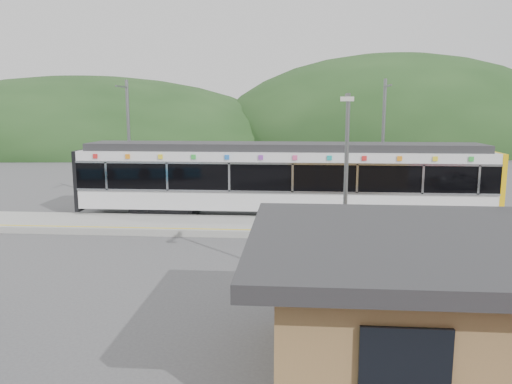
{
  "coord_description": "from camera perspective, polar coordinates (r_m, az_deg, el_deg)",
  "views": [
    {
      "loc": [
        2.29,
        -18.76,
        5.46
      ],
      "look_at": [
        0.74,
        1.0,
        2.12
      ],
      "focal_mm": 35.0,
      "sensor_mm": 36.0,
      "label": 1
    }
  ],
  "objects": [
    {
      "name": "catenary_mast_west",
      "position": [
        28.91,
        -14.33,
        5.67
      ],
      "size": [
        0.18,
        1.8,
        7.0
      ],
      "color": "slate",
      "rests_on": "ground"
    },
    {
      "name": "hills",
      "position": [
        24.97,
        13.39,
        -3.34
      ],
      "size": [
        146.0,
        149.0,
        26.0
      ],
      "color": "#1E3D19",
      "rests_on": "ground"
    },
    {
      "name": "ground",
      "position": [
        19.67,
        -2.38,
        -6.57
      ],
      "size": [
        120.0,
        120.0,
        0.0
      ],
      "primitive_type": "plane",
      "color": "#4C4C4F",
      "rests_on": "ground"
    },
    {
      "name": "platform",
      "position": [
        22.8,
        -1.4,
        -3.91
      ],
      "size": [
        26.0,
        3.2,
        0.3
      ],
      "primitive_type": "cube",
      "color": "#9E9E99",
      "rests_on": "ground"
    },
    {
      "name": "lamp_post",
      "position": [
        14.4,
        10.29,
        1.62
      ],
      "size": [
        0.37,
        1.05,
        5.88
      ],
      "rotation": [
        0.0,
        0.0,
        -0.13
      ],
      "color": "slate",
      "rests_on": "ground"
    },
    {
      "name": "yellow_line",
      "position": [
        21.51,
        -1.75,
        -4.32
      ],
      "size": [
        26.0,
        0.1,
        0.01
      ],
      "primitive_type": "cube",
      "color": "yellow",
      "rests_on": "platform"
    },
    {
      "name": "catenary_mast_east",
      "position": [
        27.78,
        14.31,
        5.53
      ],
      "size": [
        0.18,
        1.8,
        7.0
      ],
      "color": "slate",
      "rests_on": "ground"
    },
    {
      "name": "train",
      "position": [
        25.0,
        3.11,
        1.73
      ],
      "size": [
        20.44,
        3.01,
        3.74
      ],
      "color": "black",
      "rests_on": "ground"
    },
    {
      "name": "station_shelter",
      "position": [
        11.14,
        24.14,
        -11.84
      ],
      "size": [
        9.2,
        6.2,
        3.0
      ],
      "color": "olive",
      "rests_on": "ground"
    }
  ]
}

